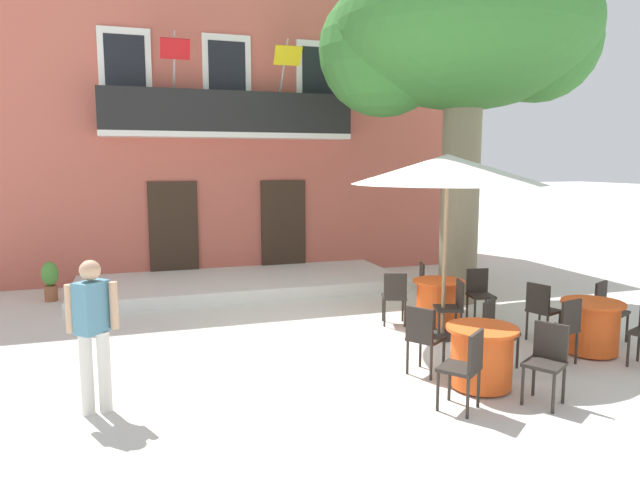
{
  "coord_description": "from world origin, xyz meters",
  "views": [
    {
      "loc": [
        -2.79,
        -8.4,
        2.72
      ],
      "look_at": [
        0.43,
        1.53,
        1.3
      ],
      "focal_mm": 31.91,
      "sensor_mm": 36.0,
      "label": 1
    }
  ],
  "objects_px": {
    "cafe_chair_middle_2": "(423,335)",
    "cafe_table_front": "(591,327)",
    "cafe_table_near_tree": "(438,302)",
    "pedestrian_near_entrance": "(93,328)",
    "cafe_chair_middle_0": "(547,357)",
    "cafe_chair_near_tree_1": "(479,291)",
    "cafe_chair_front_3": "(607,307)",
    "cafe_chair_front_0": "(541,308)",
    "ground_planter_left": "(50,279)",
    "cafe_table_middle": "(481,356)",
    "plane_tree": "(460,37)",
    "cafe_chair_near_tree_3": "(395,294)",
    "cafe_umbrella": "(447,170)",
    "cafe_chair_middle_3": "(466,365)",
    "cafe_chair_near_tree_0": "(453,305)",
    "cafe_chair_front_1": "(564,326)",
    "cafe_chair_near_tree_2": "(427,284)",
    "cafe_chair_middle_1": "(496,330)"
  },
  "relations": [
    {
      "from": "cafe_chair_near_tree_0",
      "to": "cafe_chair_front_1",
      "type": "xyz_separation_m",
      "value": [
        0.8,
        -1.5,
        0.0
      ]
    },
    {
      "from": "cafe_chair_middle_1",
      "to": "ground_planter_left",
      "type": "xyz_separation_m",
      "value": [
        -6.14,
        5.91,
        -0.09
      ]
    },
    {
      "from": "plane_tree",
      "to": "cafe_chair_middle_0",
      "type": "relative_size",
      "value": 7.37
    },
    {
      "from": "cafe_chair_near_tree_0",
      "to": "cafe_chair_middle_0",
      "type": "relative_size",
      "value": 1.0
    },
    {
      "from": "cafe_chair_near_tree_0",
      "to": "cafe_chair_near_tree_3",
      "type": "distance_m",
      "value": 1.08
    },
    {
      "from": "cafe_chair_front_0",
      "to": "cafe_table_near_tree",
      "type": "bearing_deg",
      "value": 128.03
    },
    {
      "from": "cafe_chair_middle_1",
      "to": "cafe_chair_front_0",
      "type": "xyz_separation_m",
      "value": [
        1.36,
        0.78,
        0.0
      ]
    },
    {
      "from": "cafe_chair_front_0",
      "to": "cafe_chair_front_3",
      "type": "bearing_deg",
      "value": -17.27
    },
    {
      "from": "cafe_chair_near_tree_2",
      "to": "cafe_umbrella",
      "type": "height_order",
      "value": "cafe_umbrella"
    },
    {
      "from": "cafe_chair_front_0",
      "to": "pedestrian_near_entrance",
      "type": "relative_size",
      "value": 0.54
    },
    {
      "from": "cafe_chair_near_tree_0",
      "to": "pedestrian_near_entrance",
      "type": "height_order",
      "value": "pedestrian_near_entrance"
    },
    {
      "from": "cafe_table_near_tree",
      "to": "cafe_table_middle",
      "type": "xyz_separation_m",
      "value": [
        -0.89,
        -2.59,
        0.0
      ]
    },
    {
      "from": "cafe_table_front",
      "to": "cafe_chair_middle_2",
      "type": "bearing_deg",
      "value": -179.61
    },
    {
      "from": "cafe_chair_middle_2",
      "to": "cafe_chair_front_3",
      "type": "relative_size",
      "value": 1.0
    },
    {
      "from": "cafe_chair_middle_0",
      "to": "cafe_chair_middle_1",
      "type": "relative_size",
      "value": 1.0
    },
    {
      "from": "cafe_chair_middle_0",
      "to": "cafe_chair_front_1",
      "type": "xyz_separation_m",
      "value": [
        1.06,
        0.96,
        0.0
      ]
    },
    {
      "from": "cafe_chair_near_tree_3",
      "to": "cafe_chair_middle_3",
      "type": "distance_m",
      "value": 3.37
    },
    {
      "from": "ground_planter_left",
      "to": "pedestrian_near_entrance",
      "type": "relative_size",
      "value": 0.47
    },
    {
      "from": "cafe_table_middle",
      "to": "cafe_chair_middle_2",
      "type": "relative_size",
      "value": 0.95
    },
    {
      "from": "plane_tree",
      "to": "cafe_table_front",
      "type": "xyz_separation_m",
      "value": [
        0.22,
        -3.4,
        -4.66
      ]
    },
    {
      "from": "cafe_chair_middle_3",
      "to": "pedestrian_near_entrance",
      "type": "distance_m",
      "value": 4.06
    },
    {
      "from": "plane_tree",
      "to": "cafe_chair_near_tree_3",
      "type": "bearing_deg",
      "value": -146.49
    },
    {
      "from": "cafe_table_near_tree",
      "to": "cafe_chair_middle_3",
      "type": "bearing_deg",
      "value": -114.8
    },
    {
      "from": "cafe_chair_front_3",
      "to": "pedestrian_near_entrance",
      "type": "xyz_separation_m",
      "value": [
        -7.28,
        -0.31,
        0.43
      ]
    },
    {
      "from": "cafe_chair_front_0",
      "to": "cafe_chair_middle_2",
      "type": "bearing_deg",
      "value": -163.61
    },
    {
      "from": "cafe_chair_near_tree_3",
      "to": "ground_planter_left",
      "type": "xyz_separation_m",
      "value": [
        -5.74,
        3.64,
        -0.09
      ]
    },
    {
      "from": "cafe_chair_near_tree_3",
      "to": "cafe_umbrella",
      "type": "distance_m",
      "value": 2.3
    },
    {
      "from": "cafe_chair_near_tree_2",
      "to": "ground_planter_left",
      "type": "relative_size",
      "value": 1.15
    },
    {
      "from": "cafe_chair_middle_2",
      "to": "cafe_table_front",
      "type": "xyz_separation_m",
      "value": [
        2.71,
        0.02,
        -0.14
      ]
    },
    {
      "from": "cafe_chair_near_tree_2",
      "to": "cafe_table_middle",
      "type": "distance_m",
      "value": 3.5
    },
    {
      "from": "cafe_chair_middle_0",
      "to": "cafe_chair_front_3",
      "type": "relative_size",
      "value": 1.0
    },
    {
      "from": "cafe_chair_middle_2",
      "to": "cafe_chair_front_3",
      "type": "xyz_separation_m",
      "value": [
        3.35,
        0.4,
        0.0
      ]
    },
    {
      "from": "cafe_chair_near_tree_2",
      "to": "cafe_chair_near_tree_3",
      "type": "distance_m",
      "value": 1.07
    },
    {
      "from": "cafe_chair_front_3",
      "to": "cafe_chair_middle_1",
      "type": "bearing_deg",
      "value": -168.34
    },
    {
      "from": "cafe_table_front",
      "to": "cafe_umbrella",
      "type": "relative_size",
      "value": 0.3
    },
    {
      "from": "cafe_chair_middle_0",
      "to": "pedestrian_near_entrance",
      "type": "height_order",
      "value": "pedestrian_near_entrance"
    },
    {
      "from": "cafe_chair_middle_0",
      "to": "cafe_chair_middle_2",
      "type": "relative_size",
      "value": 1.0
    },
    {
      "from": "cafe_table_near_tree",
      "to": "pedestrian_near_entrance",
      "type": "distance_m",
      "value": 5.66
    },
    {
      "from": "cafe_table_near_tree",
      "to": "cafe_chair_front_1",
      "type": "distance_m",
      "value": 2.33
    },
    {
      "from": "cafe_umbrella",
      "to": "pedestrian_near_entrance",
      "type": "bearing_deg",
      "value": -166.29
    },
    {
      "from": "plane_tree",
      "to": "cafe_chair_middle_3",
      "type": "relative_size",
      "value": 7.37
    },
    {
      "from": "cafe_chair_middle_0",
      "to": "cafe_chair_near_tree_1",
      "type": "bearing_deg",
      "value": 69.25
    },
    {
      "from": "cafe_chair_middle_0",
      "to": "cafe_chair_front_3",
      "type": "bearing_deg",
      "value": 33.24
    },
    {
      "from": "cafe_chair_middle_3",
      "to": "cafe_chair_front_3",
      "type": "bearing_deg",
      "value": 23.72
    },
    {
      "from": "cafe_chair_middle_0",
      "to": "ground_planter_left",
      "type": "height_order",
      "value": "cafe_chair_middle_0"
    },
    {
      "from": "cafe_chair_front_0",
      "to": "ground_planter_left",
      "type": "height_order",
      "value": "cafe_chair_front_0"
    },
    {
      "from": "cafe_chair_near_tree_0",
      "to": "cafe_chair_near_tree_3",
      "type": "bearing_deg",
      "value": 121.53
    },
    {
      "from": "cafe_table_middle",
      "to": "cafe_table_near_tree",
      "type": "bearing_deg",
      "value": 71.05
    },
    {
      "from": "plane_tree",
      "to": "cafe_table_front",
      "type": "relative_size",
      "value": 7.77
    },
    {
      "from": "cafe_chair_middle_1",
      "to": "cafe_chair_middle_3",
      "type": "bearing_deg",
      "value": -137.09
    }
  ]
}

